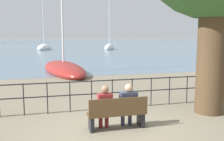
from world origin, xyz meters
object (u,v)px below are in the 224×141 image
at_px(park_bench, 117,114).
at_px(sailboat_1, 109,47).
at_px(sailboat_0, 64,69).
at_px(sailboat_2, 44,48).
at_px(seated_person_right, 128,103).
at_px(seated_person_left, 105,105).

height_order(park_bench, sailboat_1, sailboat_1).
bearing_deg(park_bench, sailboat_0, 93.06).
bearing_deg(sailboat_1, sailboat_2, -164.83).
bearing_deg(park_bench, sailboat_2, 92.74).
xyz_separation_m(seated_person_right, sailboat_2, (-2.46, 44.44, -0.28)).
height_order(seated_person_left, sailboat_0, sailboat_0).
bearing_deg(park_bench, seated_person_left, 167.00).
bearing_deg(sailboat_1, sailboat_0, -87.84).
distance_m(seated_person_left, sailboat_1, 44.28).
distance_m(seated_person_left, sailboat_0, 11.72).
bearing_deg(seated_person_right, sailboat_1, 76.44).
bearing_deg(sailboat_0, seated_person_left, -96.82).
xyz_separation_m(sailboat_0, sailboat_2, (-1.50, 32.73, 0.16)).
distance_m(park_bench, sailboat_1, 44.27).
xyz_separation_m(park_bench, seated_person_left, (-0.33, 0.08, 0.25)).
height_order(seated_person_right, sailboat_2, sailboat_2).
bearing_deg(sailboat_2, park_bench, -73.16).
relative_size(seated_person_left, sailboat_2, 0.09).
bearing_deg(seated_person_left, sailboat_2, 92.32).
xyz_separation_m(park_bench, sailboat_2, (-2.13, 44.52, -0.03)).
relative_size(seated_person_right, sailboat_1, 0.11).
distance_m(seated_person_left, seated_person_right, 0.66).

